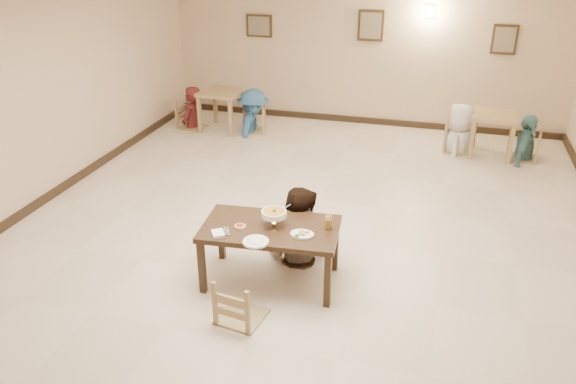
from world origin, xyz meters
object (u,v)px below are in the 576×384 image
(bg_chair_rr, at_px, (528,133))
(chair_far, at_px, (296,220))
(bg_table_right, at_px, (495,122))
(bg_diner_a, at_px, (190,87))
(main_diner, at_px, (298,188))
(chair_near, at_px, (240,279))
(bg_chair_rl, at_px, (460,124))
(curry_warmer, at_px, (274,214))
(bg_chair_ll, at_px, (191,103))
(bg_diner_b, at_px, (253,89))
(bg_diner_c, at_px, (463,104))
(bg_chair_lr, at_px, (253,108))
(main_table, at_px, (270,233))
(bg_table_left, at_px, (222,98))
(bg_diner_d, at_px, (531,115))
(drink_glass, at_px, (328,223))

(bg_chair_rr, bearing_deg, chair_far, -26.83)
(bg_table_right, distance_m, bg_diner_a, 5.82)
(chair_far, relative_size, main_diner, 0.49)
(chair_near, bearing_deg, bg_chair_rl, -101.87)
(curry_warmer, distance_m, bg_chair_rl, 5.32)
(bg_chair_ll, height_order, bg_diner_b, bg_diner_b)
(chair_near, height_order, bg_chair_rr, bg_chair_rr)
(bg_chair_rl, xyz_separation_m, bg_diner_c, (-0.00, 0.00, 0.38))
(bg_chair_lr, bearing_deg, bg_diner_a, -99.78)
(main_table, xyz_separation_m, bg_diner_a, (-3.17, 4.84, 0.23))
(chair_far, bearing_deg, chair_near, -114.76)
(bg_table_left, relative_size, bg_chair_rr, 0.88)
(bg_table_right, distance_m, bg_diner_d, 0.60)
(chair_near, height_order, bg_diner_c, bg_diner_c)
(bg_chair_rr, distance_m, bg_diner_c, 1.21)
(bg_diner_c, bearing_deg, main_table, -13.49)
(main_diner, bearing_deg, bg_diner_c, -105.73)
(main_diner, bearing_deg, drink_glass, 141.97)
(bg_chair_rl, xyz_separation_m, bg_diner_b, (-3.96, -0.00, 0.36))
(bg_chair_lr, xyz_separation_m, bg_diner_a, (-1.29, -0.10, 0.37))
(bg_table_right, relative_size, bg_chair_ll, 0.79)
(bg_chair_ll, bearing_deg, bg_diner_c, -75.72)
(bg_diner_a, height_order, bg_diner_d, bg_diner_a)
(bg_chair_lr, xyz_separation_m, bg_chair_rr, (5.10, -0.11, -0.00))
(bg_chair_rl, bearing_deg, bg_diner_a, 97.37)
(bg_diner_c, bearing_deg, chair_far, -15.44)
(drink_glass, relative_size, bg_diner_c, 0.09)
(chair_far, height_order, bg_chair_lr, bg_chair_lr)
(bg_table_left, height_order, bg_diner_a, bg_diner_a)
(bg_chair_lr, relative_size, bg_diner_c, 0.56)
(bg_chair_ll, relative_size, bg_chair_rr, 1.08)
(bg_chair_rl, distance_m, bg_diner_c, 0.38)
(bg_table_right, xyz_separation_m, bg_chair_rl, (-0.57, 0.06, -0.12))
(main_table, relative_size, drink_glass, 10.14)
(main_diner, xyz_separation_m, bg_chair_lr, (-2.04, 4.31, -0.44))
(drink_glass, bearing_deg, bg_diner_d, 61.23)
(main_diner, xyz_separation_m, bg_diner_d, (3.06, 4.20, -0.11))
(bg_chair_rl, height_order, bg_chair_rr, bg_chair_rl)
(bg_chair_ll, height_order, bg_chair_rl, bg_chair_ll)
(bg_chair_ll, bearing_deg, curry_warmer, -133.10)
(chair_far, bearing_deg, bg_diner_d, 36.89)
(bg_chair_ll, xyz_separation_m, bg_diner_c, (5.25, 0.10, 0.36))
(bg_table_left, xyz_separation_m, bg_diner_c, (4.61, 0.02, 0.23))
(chair_far, xyz_separation_m, bg_diner_a, (-3.29, 4.14, 0.41))
(bg_chair_rl, bearing_deg, bg_diner_d, -89.21)
(chair_near, relative_size, bg_chair_rr, 0.99)
(bg_diner_a, bearing_deg, bg_chair_rr, 95.51)
(drink_glass, xyz_separation_m, bg_diner_b, (-2.51, 4.81, 0.08))
(main_table, xyz_separation_m, bg_diner_b, (-1.88, 4.94, 0.24))
(chair_far, height_order, chair_near, chair_near)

